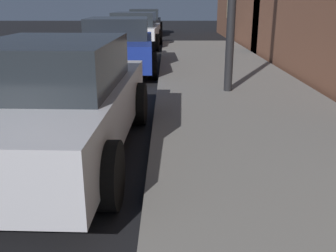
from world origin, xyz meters
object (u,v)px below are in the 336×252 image
at_px(car_blue, 119,45).
at_px(car_black, 145,22).
at_px(car_white, 136,30).
at_px(car_silver, 56,100).

xyz_separation_m(car_blue, car_black, (-0.00, 12.34, -0.00)).
relative_size(car_blue, car_black, 1.09).
height_order(car_blue, car_white, same).
xyz_separation_m(car_white, car_black, (0.00, 6.73, -0.02)).
xyz_separation_m(car_silver, car_black, (0.00, 18.56, -0.01)).
relative_size(car_white, car_black, 1.00).
xyz_separation_m(car_silver, car_white, (-0.00, 11.83, 0.01)).
height_order(car_silver, car_black, same).
bearing_deg(car_black, car_silver, -90.00).
bearing_deg(car_white, car_blue, -89.98).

